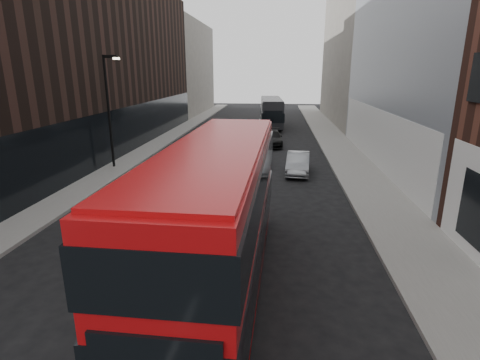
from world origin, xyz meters
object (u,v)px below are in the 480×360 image
(street_lamp, at_px, (109,104))
(grey_bus, at_px, (271,112))
(car_b, at_px, (298,163))
(red_bus, at_px, (219,211))
(car_c, at_px, (271,138))
(car_a, at_px, (257,158))

(street_lamp, height_order, grey_bus, street_lamp)
(grey_bus, relative_size, car_b, 2.53)
(street_lamp, bearing_deg, grey_bus, 64.33)
(grey_bus, distance_m, car_b, 20.62)
(red_bus, height_order, grey_bus, red_bus)
(grey_bus, bearing_deg, car_c, -92.23)
(street_lamp, xyz_separation_m, car_c, (10.10, 8.94, -3.52))
(car_a, bearing_deg, grey_bus, 93.02)
(street_lamp, relative_size, grey_bus, 0.70)
(car_a, distance_m, car_b, 2.93)
(grey_bus, relative_size, car_a, 2.61)
(car_a, height_order, car_b, car_a)
(car_b, bearing_deg, grey_bus, 100.24)
(car_a, xyz_separation_m, car_c, (0.81, 7.68, 0.01))
(car_b, xyz_separation_m, car_c, (-1.83, 8.94, 0.01))
(car_b, bearing_deg, car_c, 106.02)
(street_lamp, distance_m, grey_bus, 22.86)
(street_lamp, distance_m, car_a, 10.01)
(car_a, bearing_deg, car_b, -20.74)
(red_bus, xyz_separation_m, grey_bus, (0.83, 33.74, -0.71))
(street_lamp, height_order, car_c, street_lamp)
(grey_bus, xyz_separation_m, car_a, (-0.56, -19.23, -1.06))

